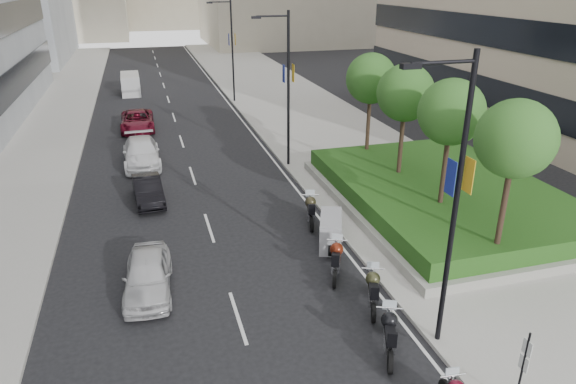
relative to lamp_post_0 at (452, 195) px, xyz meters
name	(u,v)px	position (x,y,z in m)	size (l,w,h in m)	color
sidewalk_right	(303,113)	(4.86, 29.00, -4.99)	(10.00, 100.00, 0.15)	#9E9B93
sidewalk_left	(31,133)	(-16.14, 29.00, -4.99)	(8.00, 100.00, 0.15)	#9E9B93
lane_edge	(241,119)	(-0.44, 29.00, -5.06)	(0.12, 100.00, 0.01)	silver
lane_centre	(176,123)	(-5.64, 29.00, -5.06)	(0.12, 100.00, 0.01)	silver
planter	(443,201)	(5.86, 9.00, -4.72)	(10.00, 14.00, 0.40)	gray
hedge	(444,190)	(5.86, 9.00, -4.12)	(9.40, 13.40, 0.80)	#1F4B15
tree_0	(515,140)	(4.36, 3.00, 0.36)	(2.80, 2.80, 6.30)	#332319
tree_1	(451,113)	(4.36, 7.00, 0.36)	(2.80, 2.80, 6.30)	#332319
tree_2	(405,93)	(4.36, 11.00, 0.36)	(2.80, 2.80, 6.30)	#332319
tree_3	(371,79)	(4.36, 15.00, 0.36)	(2.80, 2.80, 6.30)	#332319
lamp_post_0	(452,195)	(0.00, 0.00, 0.00)	(2.34, 0.45, 9.00)	black
lamp_post_1	(286,83)	(0.00, 17.00, 0.00)	(2.34, 0.45, 9.00)	black
lamp_post_2	(230,46)	(0.00, 35.00, 0.00)	(2.34, 0.45, 9.00)	black
parking_sign	(523,366)	(0.66, -3.00, -3.61)	(0.06, 0.32, 2.50)	black
motorcycle_2	(389,333)	(-1.51, 0.06, -4.42)	(1.16, 2.29, 1.21)	black
motorcycle_3	(373,290)	(-1.00, 2.37, -4.43)	(1.11, 2.27, 1.19)	black
motorcycle_4	(336,259)	(-1.48, 4.67, -4.42)	(1.17, 2.28, 1.21)	black
motorcycle_5	(331,231)	(-0.87, 6.90, -4.40)	(1.62, 2.37, 1.33)	black
motorcycle_6	(311,210)	(-0.99, 9.22, -4.42)	(0.93, 2.37, 1.20)	black
car_a	(148,275)	(-8.46, 5.42, -4.36)	(1.66, 4.13, 1.41)	silver
car_b	(148,190)	(-8.19, 13.83, -4.42)	(1.36, 3.89, 1.28)	black
car_c	(141,153)	(-8.38, 19.80, -4.31)	(2.12, 5.22, 1.52)	silver
car_d	(137,121)	(-8.52, 27.83, -4.35)	(2.38, 5.16, 1.43)	#590A1B
delivery_van	(131,85)	(-8.94, 41.49, -4.18)	(1.77, 4.53, 1.89)	silver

